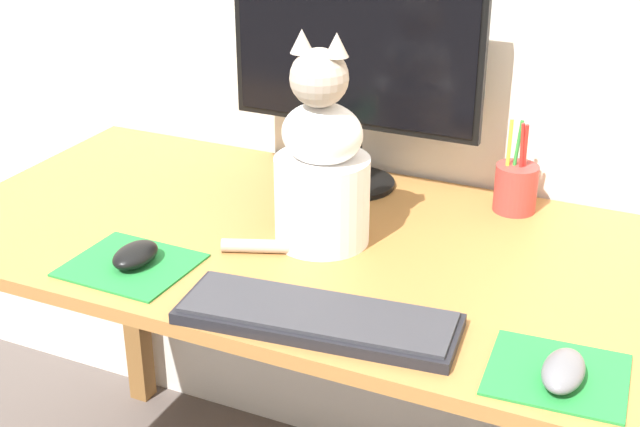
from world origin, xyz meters
TOP-DOWN VIEW (x-y plane):
  - desk at (0.00, 0.00)m, footprint 1.44×0.69m
  - monitor at (-0.06, 0.25)m, footprint 0.51×0.17m
  - keyboard at (0.09, -0.26)m, footprint 0.43×0.18m
  - mousepad_left at (-0.27, -0.22)m, footprint 0.21×0.18m
  - mousepad_right at (0.44, -0.24)m, footprint 0.20×0.18m
  - computer_mouse_left at (-0.26, -0.22)m, footprint 0.06×0.10m
  - computer_mouse_right at (0.45, -0.26)m, footprint 0.06×0.10m
  - cat at (-0.02, -0.00)m, footprint 0.23×0.21m
  - pen_cup at (0.26, 0.27)m, footprint 0.08×0.08m

SIDE VIEW (x-z plane):
  - desk at x=0.00m, z-range 0.28..1.02m
  - mousepad_left at x=-0.27m, z-range 0.74..0.75m
  - mousepad_right at x=0.44m, z-range 0.74..0.75m
  - keyboard at x=0.09m, z-range 0.74..0.77m
  - computer_mouse_right at x=0.45m, z-range 0.75..0.78m
  - computer_mouse_left at x=-0.26m, z-range 0.75..0.78m
  - pen_cup at x=0.26m, z-range 0.70..0.88m
  - cat at x=-0.02m, z-range 0.70..1.07m
  - monitor at x=-0.06m, z-range 0.78..1.20m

